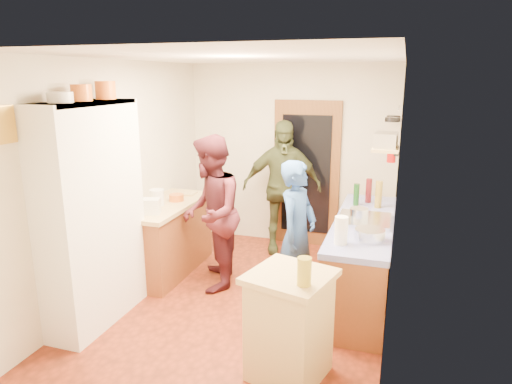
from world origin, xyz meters
The scene contains 44 objects.
floor centered at (0.00, 0.00, -0.01)m, with size 3.00×4.00×0.02m, color maroon.
ceiling centered at (0.00, 0.00, 2.61)m, with size 3.00×4.00×0.02m, color silver.
wall_back centered at (0.00, 2.01, 1.30)m, with size 3.00×0.02×2.60m, color beige.
wall_front centered at (0.00, -2.01, 1.30)m, with size 3.00×0.02×2.60m, color beige.
wall_left centered at (-1.51, 0.00, 1.30)m, with size 0.02×4.00×2.60m, color beige.
wall_right centered at (1.51, 0.00, 1.30)m, with size 0.02×4.00×2.60m, color beige.
door_frame centered at (0.25, 1.97, 1.05)m, with size 0.95×0.06×2.10m, color brown.
door_glass centered at (0.25, 1.94, 1.05)m, with size 0.70×0.02×1.70m, color black.
hutch_body centered at (-1.30, -0.80, 1.10)m, with size 0.40×1.20×2.20m, color white.
hutch_top_shelf centered at (-1.30, -0.80, 2.18)m, with size 0.40×1.14×0.04m, color white.
plate_stack centered at (-1.30, -1.08, 2.25)m, with size 0.22×0.22×0.09m, color white.
orange_pot_a centered at (-1.30, -0.80, 2.28)m, with size 0.19×0.19×0.15m, color orange.
orange_pot_b centered at (-1.30, -0.43, 2.29)m, with size 0.20×0.20×0.18m, color orange.
left_counter_base centered at (-1.20, 0.45, 0.42)m, with size 0.60×1.40×0.85m, color brown.
left_counter_top centered at (-1.20, 0.45, 0.88)m, with size 0.64×1.44×0.05m, color tan.
toaster centered at (-1.15, 0.00, 0.99)m, with size 0.23×0.16×0.17m, color white.
kettle centered at (-1.25, 0.34, 1.00)m, with size 0.17×0.17×0.19m, color white.
orange_bowl centered at (-1.12, 0.60, 0.94)m, with size 0.18×0.18×0.08m, color orange.
chopping_board centered at (-1.18, 0.93, 0.91)m, with size 0.30×0.22×0.03m, color tan.
right_counter_base centered at (1.20, 0.50, 0.42)m, with size 0.60×2.20×0.84m, color brown.
right_counter_top centered at (1.20, 0.50, 0.87)m, with size 0.62×2.22×0.06m, color #181DAB.
hob centered at (1.20, 0.46, 0.92)m, with size 0.55×0.58×0.04m, color silver.
pot_on_hob centered at (1.15, 0.38, 1.00)m, with size 0.19×0.19×0.13m, color silver.
bottle_a centered at (1.05, 1.07, 1.03)m, with size 0.07×0.07×0.27m, color #143F14.
bottle_b centered at (1.18, 1.26, 1.05)m, with size 0.08×0.08×0.30m, color #591419.
bottle_c centered at (1.31, 1.05, 1.06)m, with size 0.08×0.08×0.33m, color olive.
paper_towel centered at (1.05, -0.30, 1.03)m, with size 0.12×0.12×0.27m, color white.
mixing_bowl centered at (1.30, -0.12, 0.96)m, with size 0.29×0.29×0.11m, color silver.
island_base centered at (0.77, -1.11, 0.43)m, with size 0.55×0.55×0.86m, color tan.
island_top centered at (0.77, -1.11, 0.89)m, with size 0.62×0.62×0.05m, color tan.
cutting_board centered at (0.73, -1.05, 0.90)m, with size 0.35×0.28×0.02m, color white.
oil_jar centered at (0.91, -1.28, 1.02)m, with size 0.11×0.11×0.22m, color #AD9E2D.
pan_rail centered at (1.46, 1.52, 2.05)m, with size 0.02×0.02×0.65m, color silver.
pan_hang_a centered at (1.40, 1.35, 1.92)m, with size 0.18×0.18×0.05m, color black.
pan_hang_b centered at (1.40, 1.55, 1.90)m, with size 0.16×0.16×0.05m, color black.
pan_hang_c centered at (1.40, 1.75, 1.91)m, with size 0.17×0.17×0.05m, color black.
wall_shelf centered at (1.37, 0.45, 1.70)m, with size 0.26×0.42×0.03m, color tan.
radio centered at (1.37, 0.45, 1.79)m, with size 0.22×0.30×0.15m, color silver.
ext_bracket centered at (1.47, 1.70, 1.45)m, with size 0.06×0.10×0.04m, color black.
fire_extinguisher centered at (1.41, 1.70, 1.50)m, with size 0.11×0.11×0.32m, color red.
picture_frame centered at (-1.48, -1.55, 2.05)m, with size 0.03×0.25×0.30m, color gold.
person_hob centered at (0.56, 0.13, 0.79)m, with size 0.58×0.38×1.58m, color #2C519A.
person_left centered at (-0.48, 0.29, 0.90)m, with size 0.87×0.68×1.80m, color #4A1922.
person_back centered at (0.00, 1.59, 0.93)m, with size 1.09×0.45×1.86m, color #394023.
Camera 1 is at (1.53, -4.36, 2.42)m, focal length 32.00 mm.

